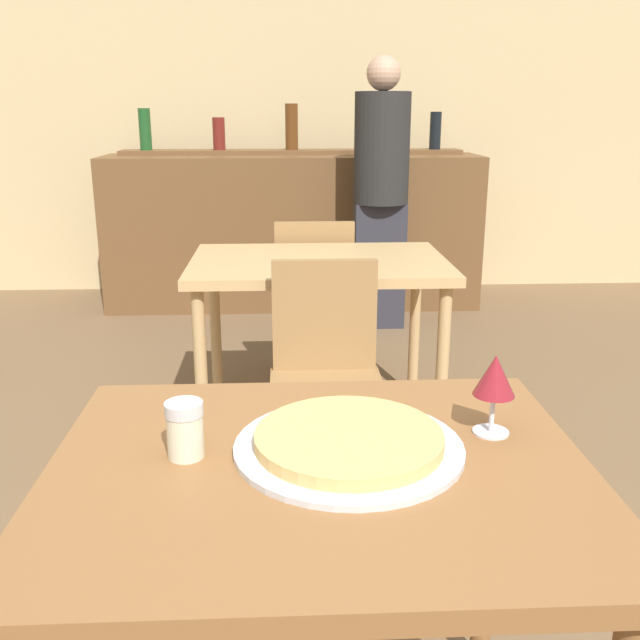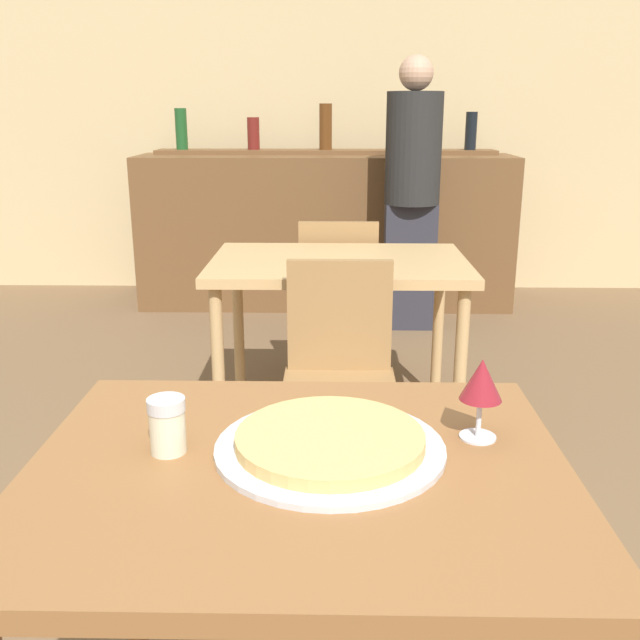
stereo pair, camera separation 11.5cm
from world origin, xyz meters
The scene contains 11 objects.
wall_back centered at (0.00, 4.40, 1.40)m, with size 8.00×0.05×2.80m.
dining_table_near centered at (0.00, 0.00, 0.67)m, with size 0.96×0.78×0.77m.
dining_table_far centered at (0.08, 1.79, 0.67)m, with size 1.07×0.73×0.76m.
bar_counter centered at (0.00, 3.89, 0.53)m, with size 2.60×0.56×1.05m.
bar_back_shelf centered at (-0.01, 4.03, 1.12)m, with size 2.39×0.24×0.34m.
chair_far_side_front centered at (0.08, 1.25, 0.49)m, with size 0.40×0.40×0.85m.
chair_far_side_back centered at (0.08, 2.32, 0.49)m, with size 0.40×0.40×0.85m.
pizza_tray centered at (0.06, 0.05, 0.79)m, with size 0.42×0.42×0.04m.
cheese_shaker centered at (-0.24, 0.04, 0.82)m, with size 0.07×0.07×0.10m.
person_standing centered at (0.54, 3.31, 0.90)m, with size 0.34×0.34×1.67m.
wine_glass centered at (0.34, 0.11, 0.88)m, with size 0.08×0.08×0.16m.
Camera 1 is at (-0.05, -1.13, 1.38)m, focal length 40.00 mm.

